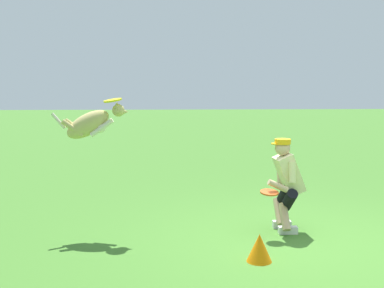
{
  "coord_description": "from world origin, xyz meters",
  "views": [
    {
      "loc": [
        1.69,
        6.02,
        2.08
      ],
      "look_at": [
        1.37,
        -0.67,
        1.22
      ],
      "focal_mm": 46.12,
      "sensor_mm": 36.0,
      "label": 1
    }
  ],
  "objects_px": {
    "person": "(286,182)",
    "training_cone": "(259,248)",
    "frisbee_held": "(269,192)",
    "frisbee_flying": "(113,100)",
    "dog": "(91,124)"
  },
  "relations": [
    {
      "from": "person",
      "to": "frisbee_held",
      "type": "xyz_separation_m",
      "value": [
        0.28,
        0.26,
        -0.09
      ]
    },
    {
      "from": "frisbee_flying",
      "to": "training_cone",
      "type": "relative_size",
      "value": 0.76
    },
    {
      "from": "person",
      "to": "frisbee_flying",
      "type": "xyz_separation_m",
      "value": [
        2.38,
        -0.13,
        1.12
      ]
    },
    {
      "from": "frisbee_held",
      "to": "person",
      "type": "bearing_deg",
      "value": -137.54
    },
    {
      "from": "dog",
      "to": "frisbee_flying",
      "type": "xyz_separation_m",
      "value": [
        -0.3,
        0.0,
        0.32
      ]
    },
    {
      "from": "frisbee_flying",
      "to": "training_cone",
      "type": "bearing_deg",
      "value": 144.41
    },
    {
      "from": "dog",
      "to": "frisbee_flying",
      "type": "height_order",
      "value": "frisbee_flying"
    },
    {
      "from": "training_cone",
      "to": "frisbee_flying",
      "type": "bearing_deg",
      "value": -35.59
    },
    {
      "from": "dog",
      "to": "frisbee_held",
      "type": "relative_size",
      "value": 4.28
    },
    {
      "from": "person",
      "to": "dog",
      "type": "distance_m",
      "value": 2.8
    },
    {
      "from": "person",
      "to": "frisbee_flying",
      "type": "relative_size",
      "value": 5.17
    },
    {
      "from": "dog",
      "to": "training_cone",
      "type": "relative_size",
      "value": 3.19
    },
    {
      "from": "person",
      "to": "frisbee_held",
      "type": "height_order",
      "value": "person"
    },
    {
      "from": "dog",
      "to": "training_cone",
      "type": "xyz_separation_m",
      "value": [
        -2.1,
        1.29,
        -1.34
      ]
    },
    {
      "from": "person",
      "to": "training_cone",
      "type": "height_order",
      "value": "person"
    }
  ]
}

